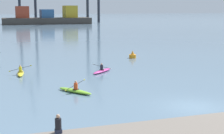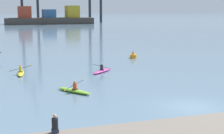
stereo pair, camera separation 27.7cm
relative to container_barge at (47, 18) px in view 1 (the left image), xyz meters
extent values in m
plane|color=slate|center=(-7.59, -126.98, -2.50)|extent=(800.00, 800.00, 0.00)
cube|color=#38332D|center=(-0.07, 0.00, -1.20)|extent=(36.18, 11.69, 2.61)
cube|color=#993823|center=(-10.02, 0.00, 2.50)|extent=(5.07, 8.18, 4.78)
cube|color=#2D5684|center=(-0.07, 0.00, 1.86)|extent=(5.07, 8.18, 3.50)
cube|color=#B29323|center=(9.88, 0.00, 2.65)|extent=(5.07, 8.18, 5.07)
cylinder|color=orange|center=(-3.07, -104.65, -2.28)|extent=(0.90, 0.90, 0.45)
cone|color=orange|center=(-3.07, -104.65, -1.78)|extent=(0.49, 0.49, 0.55)
ellipsoid|color=#7ABC2D|center=(-14.25, -120.59, -2.37)|extent=(2.38, 3.16, 0.26)
torus|color=black|center=(-14.19, -120.67, -2.23)|extent=(0.68, 0.68, 0.05)
cylinder|color=#DB471E|center=(-14.19, -120.67, -1.99)|extent=(0.30, 0.30, 0.50)
sphere|color=tan|center=(-14.19, -120.67, -1.64)|extent=(0.19, 0.19, 0.19)
cylinder|color=black|center=(-14.22, -120.63, -1.89)|extent=(1.73, 1.17, 0.49)
ellipsoid|color=yellow|center=(-15.07, -121.20, -2.12)|extent=(0.19, 0.14, 0.15)
ellipsoid|color=yellow|center=(-13.36, -120.06, -1.66)|extent=(0.19, 0.14, 0.15)
ellipsoid|color=yellow|center=(-17.77, -111.65, -2.37)|extent=(0.88, 3.44, 0.26)
torus|color=black|center=(-17.78, -111.75, -2.23)|extent=(0.53, 0.53, 0.05)
cylinder|color=gold|center=(-17.78, -111.75, -1.99)|extent=(0.30, 0.30, 0.50)
sphere|color=tan|center=(-17.78, -111.75, -1.64)|extent=(0.19, 0.19, 0.19)
cylinder|color=black|center=(-17.78, -111.70, -1.89)|extent=(2.05, 0.21, 0.51)
ellipsoid|color=yellow|center=(-18.80, -111.61, -2.13)|extent=(0.20, 0.06, 0.15)
ellipsoid|color=yellow|center=(-16.76, -111.78, -1.65)|extent=(0.20, 0.06, 0.15)
ellipsoid|color=black|center=(-19.63, -100.91, -1.57)|extent=(0.21, 0.10, 0.16)
ellipsoid|color=#C13384|center=(-9.79, -113.10, -2.37)|extent=(2.86, 2.80, 0.26)
torus|color=black|center=(-9.86, -113.17, -2.23)|extent=(0.69, 0.69, 0.05)
cylinder|color=#23232D|center=(-9.86, -113.17, -1.99)|extent=(0.30, 0.30, 0.50)
sphere|color=tan|center=(-9.86, -113.17, -1.64)|extent=(0.19, 0.19, 0.19)
cylinder|color=black|center=(-9.83, -113.14, -1.89)|extent=(1.47, 1.52, 0.34)
ellipsoid|color=silver|center=(-10.55, -112.39, -1.74)|extent=(0.16, 0.17, 0.13)
ellipsoid|color=silver|center=(-9.10, -113.88, -2.04)|extent=(0.16, 0.17, 0.13)
cube|color=#23283D|center=(-17.23, -130.78, -1.68)|extent=(0.32, 0.28, 0.18)
cylinder|color=black|center=(-17.23, -130.78, -1.33)|extent=(0.30, 0.30, 0.52)
sphere|color=tan|center=(-17.23, -130.78, -0.97)|extent=(0.19, 0.19, 0.19)
camera|label=1|loc=(-19.61, -145.83, 3.91)|focal=54.63mm
camera|label=2|loc=(-19.35, -145.92, 3.91)|focal=54.63mm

